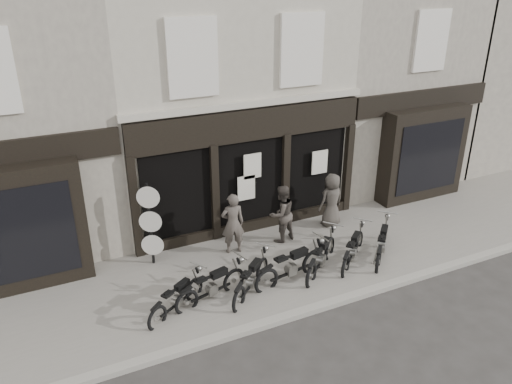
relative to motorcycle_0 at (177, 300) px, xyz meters
name	(u,v)px	position (x,y,z in m)	size (l,w,h in m)	color
ground_plane	(298,281)	(3.24, -0.06, -0.36)	(90.00, 90.00, 0.00)	#2D2B28
pavement	(282,262)	(3.24, 0.84, -0.30)	(30.00, 4.20, 0.12)	slate
kerb	(324,305)	(3.24, -1.31, -0.30)	(30.00, 0.25, 0.13)	gray
central_building	(211,83)	(3.24, 5.89, 3.72)	(7.30, 6.22, 8.34)	#B3AB99
neighbour_right	(370,69)	(9.59, 5.83, 3.68)	(5.60, 6.73, 8.34)	#9E9786
motorcycle_0	(177,300)	(0.00, 0.00, 0.00)	(1.71, 1.23, 0.92)	black
motorcycle_1	(212,288)	(0.90, 0.07, 0.03)	(2.01, 0.82, 0.98)	black
motorcycle_2	(251,281)	(1.89, -0.06, 0.03)	(1.69, 1.54, 0.99)	black
motorcycle_3	(291,269)	(3.03, -0.04, 0.06)	(2.24, 0.73, 1.08)	black
motorcycle_4	(321,259)	(3.99, 0.06, 0.05)	(1.83, 1.57, 1.04)	black
motorcycle_5	(353,251)	(5.00, 0.04, 0.03)	(1.72, 1.51, 0.99)	black
motorcycle_6	(382,245)	(5.90, -0.07, 0.05)	(1.70, 1.70, 1.03)	black
man_left	(233,223)	(2.23, 1.88, 0.65)	(0.65, 0.43, 1.78)	#49423C
man_centre	(281,214)	(3.76, 1.88, 0.62)	(0.84, 0.66, 1.73)	#3D3731
man_right	(331,200)	(5.61, 2.07, 0.61)	(0.83, 0.54, 1.70)	#3E3933
advert_sign_post	(151,228)	(0.02, 2.23, 0.84)	(0.57, 0.39, 2.48)	black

